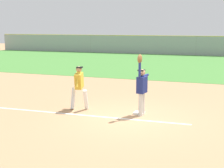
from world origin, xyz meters
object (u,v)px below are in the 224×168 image
first_base (139,113)px  runner (79,85)px  baseball (140,72)px  fielder (142,86)px  parked_car_blue (190,47)px  parked_car_green (147,46)px

first_base → runner: bearing=-177.5°
first_base → baseball: bearing=-73.5°
fielder → first_base: bearing=-43.2°
runner → baseball: runner is taller
fielder → runner: 2.53m
baseball → parked_car_blue: bearing=92.4°
first_base → baseball: baseball is taller
first_base → baseball: size_ratio=5.14×
first_base → parked_car_blue: bearing=92.2°
fielder → parked_car_blue: fielder is taller
first_base → runner: 2.59m
runner → baseball: size_ratio=23.24×
fielder → parked_car_green: (-6.94, 30.54, -0.45)m
parked_car_green → parked_car_blue: bearing=0.5°
parked_car_green → parked_car_blue: 5.65m
runner → parked_car_green: size_ratio=0.38×
first_base → parked_car_green: bearing=102.7°
first_base → fielder: fielder is taller
runner → baseball: (2.50, -0.22, 0.63)m
first_base → baseball: 1.63m
first_base → parked_car_green: 31.14m
parked_car_blue → first_base: bearing=-88.0°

